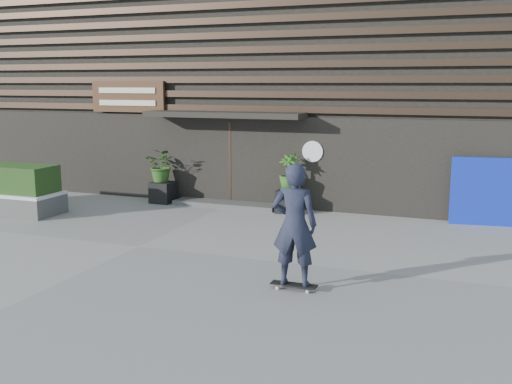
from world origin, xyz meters
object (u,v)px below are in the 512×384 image
at_px(planter_pot_left, 163,192).
at_px(planter_pot_right, 289,201).
at_px(raised_bed, 0,202).
at_px(blue_tarp, 489,192).
at_px(skateboarder, 295,225).

bearing_deg(planter_pot_left, planter_pot_right, 0.00).
bearing_deg(planter_pot_left, raised_bed, -142.68).
bearing_deg(raised_bed, planter_pot_right, 19.97).
relative_size(planter_pot_left, blue_tarp, 0.34).
distance_m(raised_bed, skateboarder, 9.79).
xyz_separation_m(raised_bed, blue_tarp, (12.18, 2.94, 0.57)).
xyz_separation_m(planter_pot_left, skateboarder, (5.77, -5.81, 0.80)).
bearing_deg(planter_pot_right, raised_bed, -160.03).
xyz_separation_m(planter_pot_right, blue_tarp, (4.92, 0.30, 0.52)).
bearing_deg(planter_pot_right, blue_tarp, 3.49).
height_order(planter_pot_right, raised_bed, planter_pot_right).
bearing_deg(planter_pot_left, skateboarder, -45.23).
distance_m(planter_pot_left, blue_tarp, 8.75).
height_order(planter_pot_right, blue_tarp, blue_tarp).
bearing_deg(blue_tarp, planter_pot_left, 173.82).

